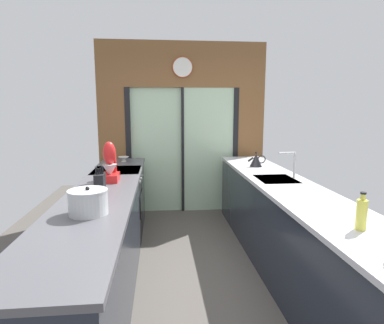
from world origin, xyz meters
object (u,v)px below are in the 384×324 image
(knife_block, at_px, (100,185))
(kettle, at_px, (256,160))
(oven_range, at_px, (118,206))
(soap_bottle_far, at_px, (362,214))
(mixing_bowl, at_px, (124,159))
(stock_pot, at_px, (88,202))
(stand_mixer, at_px, (110,166))

(knife_block, xyz_separation_m, kettle, (1.78, 1.30, -0.02))
(oven_range, xyz_separation_m, soap_bottle_far, (1.80, -2.21, 0.57))
(kettle, bearing_deg, oven_range, -178.08)
(oven_range, height_order, knife_block, knife_block)
(soap_bottle_far, bearing_deg, kettle, 89.95)
(knife_block, relative_size, soap_bottle_far, 1.09)
(mixing_bowl, xyz_separation_m, knife_block, (0.00, -1.87, 0.07))
(stock_pot, bearing_deg, oven_range, 90.61)
(knife_block, xyz_separation_m, stand_mixer, (-0.00, 0.61, 0.06))
(knife_block, xyz_separation_m, soap_bottle_far, (1.78, -0.97, 0.00))
(knife_block, height_order, soap_bottle_far, knife_block)
(kettle, distance_m, soap_bottle_far, 2.27)
(oven_range, distance_m, mixing_bowl, 0.81)
(oven_range, bearing_deg, soap_bottle_far, -50.81)
(stand_mixer, xyz_separation_m, kettle, (1.78, 0.69, -0.07))
(oven_range, bearing_deg, stand_mixer, -88.33)
(knife_block, height_order, stand_mixer, stand_mixer)
(kettle, bearing_deg, knife_block, -143.91)
(mixing_bowl, relative_size, stock_pot, 0.56)
(soap_bottle_far, bearing_deg, knife_block, 151.48)
(mixing_bowl, xyz_separation_m, stock_pot, (0.00, -2.36, 0.05))
(oven_range, distance_m, stand_mixer, 0.89)
(knife_block, bearing_deg, mixing_bowl, 90.00)
(mixing_bowl, relative_size, soap_bottle_far, 0.65)
(stock_pot, bearing_deg, stand_mixer, 90.00)
(knife_block, bearing_deg, stand_mixer, 90.00)
(stand_mixer, xyz_separation_m, stock_pot, (-0.00, -1.09, -0.07))
(mixing_bowl, height_order, stand_mixer, stand_mixer)
(soap_bottle_far, bearing_deg, stock_pot, 164.78)
(oven_range, xyz_separation_m, stand_mixer, (0.02, -0.63, 0.63))
(kettle, xyz_separation_m, soap_bottle_far, (-0.00, -2.27, 0.02))
(oven_range, distance_m, stock_pot, 1.81)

